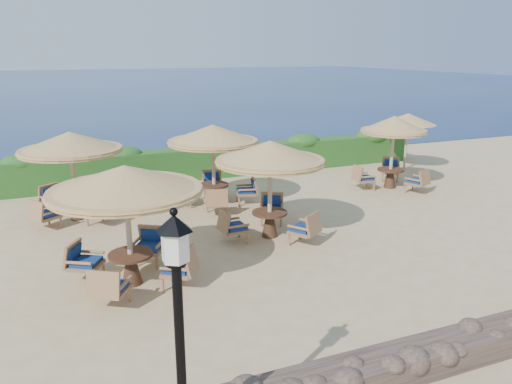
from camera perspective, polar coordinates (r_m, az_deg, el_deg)
name	(u,v)px	position (r m, az deg, el deg)	size (l,w,h in m)	color
ground	(294,235)	(13.87, 4.33, -4.92)	(120.00, 120.00, 0.00)	tan
sea	(90,83)	(81.93, -18.42, 11.69)	(160.00, 160.00, 0.00)	#0B1B4A
hedge	(214,162)	(20.13, -4.77, 3.47)	(18.00, 0.90, 1.20)	#1D4C18
stone_wall	(461,347)	(9.23, 22.42, -16.06)	(15.00, 0.65, 0.44)	brown
lamp_post	(181,364)	(5.94, -8.58, -18.88)	(0.44, 0.44, 3.31)	black
extra_parasol	(408,119)	(21.79, 16.99, 7.98)	(2.30, 2.30, 2.41)	tan
cafe_set_0	(126,199)	(10.74, -14.60, -0.82)	(3.24, 3.24, 2.65)	tan
cafe_set_1	(270,167)	(13.18, 1.62, 2.84)	(2.93, 2.93, 2.65)	tan
cafe_set_2	(72,158)	(15.60, -20.31, 3.64)	(2.98, 2.98, 2.65)	tan
cafe_set_3	(213,150)	(16.07, -4.92, 4.86)	(2.92, 2.92, 2.65)	tan
cafe_set_4	(393,140)	(18.81, 15.38, 5.78)	(2.62, 2.75, 2.65)	tan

